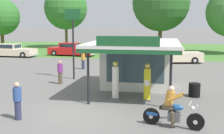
% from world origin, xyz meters
% --- Properties ---
extents(ground_plane, '(300.00, 300.00, 0.00)m').
position_xyz_m(ground_plane, '(0.00, 0.00, 0.00)').
color(ground_plane, slate).
extents(grass_verge_strip, '(120.00, 24.00, 0.01)m').
position_xyz_m(grass_verge_strip, '(0.00, 30.00, 0.00)').
color(grass_verge_strip, '#477A33').
rests_on(grass_verge_strip, ground).
extents(service_station_kiosk, '(4.73, 6.61, 3.28)m').
position_xyz_m(service_station_kiosk, '(1.94, 5.12, 1.65)').
color(service_station_kiosk, silver).
rests_on(service_station_kiosk, ground).
extents(gas_pump_nearside, '(0.44, 0.44, 1.96)m').
position_xyz_m(gas_pump_nearside, '(1.14, 2.23, 0.90)').
color(gas_pump_nearside, slate).
rests_on(gas_pump_nearside, ground).
extents(gas_pump_offside, '(0.44, 0.44, 1.90)m').
position_xyz_m(gas_pump_offside, '(2.73, 2.23, 0.87)').
color(gas_pump_offside, slate).
rests_on(gas_pump_offside, ground).
extents(motorcycle_with_rider, '(2.25, 0.80, 1.58)m').
position_xyz_m(motorcycle_with_rider, '(3.89, -1.28, 0.65)').
color(motorcycle_with_rider, black).
rests_on(motorcycle_with_rider, ground).
extents(parked_car_back_row_far_right, '(5.82, 3.11, 1.55)m').
position_xyz_m(parked_car_back_row_far_right, '(4.18, 16.38, 0.72)').
color(parked_car_back_row_far_right, beige).
rests_on(parked_car_back_row_far_right, ground).
extents(parked_car_back_row_right, '(5.70, 2.35, 1.50)m').
position_xyz_m(parked_car_back_row_right, '(-7.32, 20.39, 0.68)').
color(parked_car_back_row_right, red).
rests_on(parked_car_back_row_right, ground).
extents(parked_car_back_row_centre_left, '(5.34, 2.93, 1.47)m').
position_xyz_m(parked_car_back_row_centre_left, '(-0.42, 20.37, 0.68)').
color(parked_car_back_row_centre_left, '#E55993').
rests_on(parked_car_back_row_centre_left, ground).
extents(parked_car_back_row_centre, '(5.41, 2.16, 1.47)m').
position_xyz_m(parked_car_back_row_centre, '(-13.62, 18.26, 0.68)').
color(parked_car_back_row_centre, beige).
rests_on(parked_car_back_row_centre, ground).
extents(bystander_admiring_sedan, '(0.34, 0.34, 1.49)m').
position_xyz_m(bystander_admiring_sedan, '(-3.18, 11.18, 0.78)').
color(bystander_admiring_sedan, '#2D3351').
rests_on(bystander_admiring_sedan, ground).
extents(bystander_leaning_by_kiosk, '(0.34, 0.34, 1.53)m').
position_xyz_m(bystander_leaning_by_kiosk, '(-2.17, -1.56, 0.80)').
color(bystander_leaning_by_kiosk, '#2D3351').
rests_on(bystander_leaning_by_kiosk, ground).
extents(bystander_chatting_near_pumps, '(0.34, 0.34, 1.49)m').
position_xyz_m(bystander_chatting_near_pumps, '(-2.94, 5.23, 0.77)').
color(bystander_chatting_near_pumps, brown).
rests_on(bystander_chatting_near_pumps, ground).
extents(tree_oak_distant_spare, '(6.43, 6.43, 9.19)m').
position_xyz_m(tree_oak_distant_spare, '(-11.45, 30.41, 5.96)').
color(tree_oak_distant_spare, brown).
rests_on(tree_oak_distant_spare, ground).
extents(tree_oak_left, '(7.40, 7.40, 10.07)m').
position_xyz_m(tree_oak_left, '(2.86, 26.84, 6.25)').
color(tree_oak_left, brown).
rests_on(tree_oak_left, ground).
extents(tree_oak_far_left, '(5.69, 5.69, 7.56)m').
position_xyz_m(tree_oak_far_left, '(-21.80, 29.87, 4.61)').
color(tree_oak_far_left, brown).
rests_on(tree_oak_far_left, ground).
extents(roadside_pole_sign, '(1.10, 0.12, 4.75)m').
position_xyz_m(roadside_pole_sign, '(-2.62, 6.98, 3.25)').
color(roadside_pole_sign, black).
rests_on(roadside_pole_sign, ground).
extents(spare_tire_stack, '(0.60, 0.60, 0.72)m').
position_xyz_m(spare_tire_stack, '(5.13, 3.51, 0.36)').
color(spare_tire_stack, black).
rests_on(spare_tire_stack, ground).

